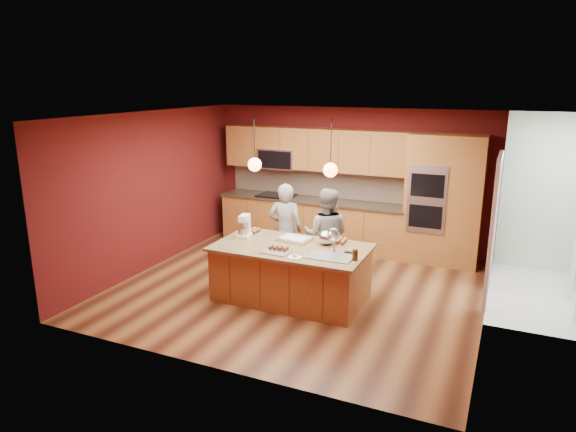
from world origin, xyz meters
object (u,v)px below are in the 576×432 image
at_px(island, 292,272).
at_px(mixing_bowl, 327,237).
at_px(person_right, 326,235).
at_px(stand_mixer, 244,228).
at_px(person_left, 285,230).

height_order(island, mixing_bowl, island).
distance_m(person_right, stand_mixer, 1.33).
bearing_deg(stand_mixer, mixing_bowl, -1.95).
bearing_deg(person_left, mixing_bowl, 134.98).
distance_m(person_right, mixing_bowl, 0.66).
bearing_deg(stand_mixer, person_right, 26.23).
relative_size(island, person_right, 1.45).
bearing_deg(person_left, island, 107.25).
bearing_deg(person_right, island, 67.61).
bearing_deg(mixing_bowl, person_right, 110.21).
bearing_deg(person_right, stand_mixer, 27.07).
relative_size(person_right, stand_mixer, 4.35).
xyz_separation_m(person_right, stand_mixer, (-1.06, -0.78, 0.21)).
height_order(person_left, stand_mixer, person_left).
relative_size(person_left, stand_mixer, 4.41).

